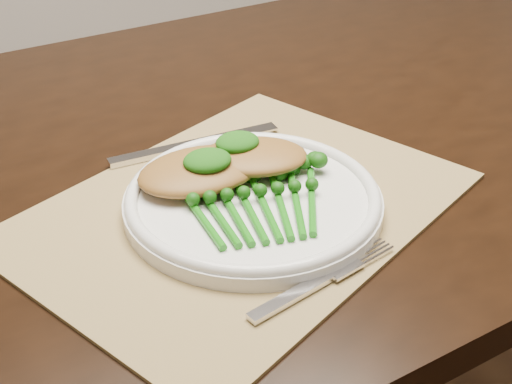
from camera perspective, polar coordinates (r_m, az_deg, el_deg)
name	(u,v)px	position (r m, az deg, el deg)	size (l,w,h in m)	color
dining_table	(258,327)	(1.19, 0.17, -10.76)	(1.72, 1.14, 0.75)	black
placemat	(241,208)	(0.80, -1.20, -1.27)	(0.48, 0.35, 0.00)	#957B4B
dinner_plate	(253,199)	(0.78, -0.24, -0.59)	(0.29, 0.29, 0.03)	silver
knife	(179,148)	(0.91, -6.17, 3.54)	(0.23, 0.03, 0.01)	silver
fork	(332,274)	(0.70, 6.12, -6.52)	(0.18, 0.07, 0.01)	silver
chicken_fillet_left	(200,171)	(0.80, -4.52, 1.72)	(0.14, 0.10, 0.03)	olive
chicken_fillet_right	(253,156)	(0.82, -0.22, 2.87)	(0.13, 0.09, 0.03)	olive
pesto_dollop_left	(207,161)	(0.79, -3.92, 2.53)	(0.05, 0.05, 0.02)	#0E4209
pesto_dollop_right	(237,142)	(0.82, -1.50, 4.01)	(0.05, 0.04, 0.02)	#0E4209
broccolini_bundle	(257,208)	(0.76, 0.06, -1.25)	(0.17, 0.18, 0.04)	#146B0E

